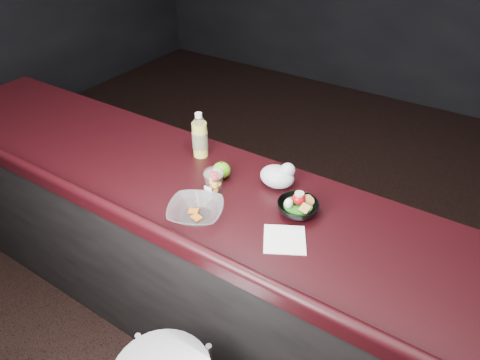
{
  "coord_description": "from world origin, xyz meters",
  "views": [
    {
      "loc": [
        0.77,
        -0.92,
        2.17
      ],
      "look_at": [
        -0.04,
        0.33,
        1.1
      ],
      "focal_mm": 32.0,
      "sensor_mm": 36.0,
      "label": 1
    }
  ],
  "objects_px": {
    "takeout_bowl": "(196,211)",
    "fruit_cup": "(214,180)",
    "lemonade_bottle": "(200,138)",
    "snack_bowl": "(298,207)",
    "green_apple": "(221,170)"
  },
  "relations": [
    {
      "from": "snack_bowl",
      "to": "takeout_bowl",
      "type": "distance_m",
      "value": 0.42
    },
    {
      "from": "fruit_cup",
      "to": "snack_bowl",
      "type": "height_order",
      "value": "fruit_cup"
    },
    {
      "from": "fruit_cup",
      "to": "lemonade_bottle",
      "type": "bearing_deg",
      "value": 137.7
    },
    {
      "from": "fruit_cup",
      "to": "green_apple",
      "type": "relative_size",
      "value": 1.44
    },
    {
      "from": "fruit_cup",
      "to": "snack_bowl",
      "type": "bearing_deg",
      "value": 10.86
    },
    {
      "from": "lemonade_bottle",
      "to": "snack_bowl",
      "type": "height_order",
      "value": "lemonade_bottle"
    },
    {
      "from": "lemonade_bottle",
      "to": "green_apple",
      "type": "xyz_separation_m",
      "value": [
        0.2,
        -0.1,
        -0.06
      ]
    },
    {
      "from": "lemonade_bottle",
      "to": "snack_bowl",
      "type": "xyz_separation_m",
      "value": [
        0.61,
        -0.14,
        -0.07
      ]
    },
    {
      "from": "green_apple",
      "to": "snack_bowl",
      "type": "bearing_deg",
      "value": -5.68
    },
    {
      "from": "snack_bowl",
      "to": "takeout_bowl",
      "type": "height_order",
      "value": "snack_bowl"
    },
    {
      "from": "green_apple",
      "to": "takeout_bowl",
      "type": "relative_size",
      "value": 0.29
    },
    {
      "from": "fruit_cup",
      "to": "snack_bowl",
      "type": "distance_m",
      "value": 0.38
    },
    {
      "from": "takeout_bowl",
      "to": "fruit_cup",
      "type": "bearing_deg",
      "value": 101.05
    },
    {
      "from": "lemonade_bottle",
      "to": "snack_bowl",
      "type": "bearing_deg",
      "value": -13.08
    },
    {
      "from": "fruit_cup",
      "to": "green_apple",
      "type": "bearing_deg",
      "value": 108.5
    }
  ]
}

